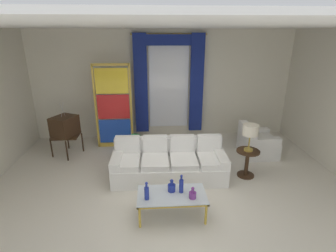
{
  "coord_description": "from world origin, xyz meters",
  "views": [
    {
      "loc": [
        -0.35,
        -4.28,
        2.93
      ],
      "look_at": [
        0.0,
        0.9,
        1.05
      ],
      "focal_mm": 28.03,
      "sensor_mm": 36.0,
      "label": 1
    }
  ],
  "objects_px": {
    "bottle_blue_decanter": "(172,187)",
    "armchair_white": "(256,144)",
    "peacock_figurine": "(135,143)",
    "round_side_table": "(247,161)",
    "bottle_ruby_flask": "(193,194)",
    "vintage_tv": "(65,127)",
    "coffee_table": "(172,196)",
    "bottle_crystal_tall": "(181,185)",
    "stained_glass_divider": "(114,108)",
    "bottle_amber_squat": "(147,192)",
    "table_lamp_brass": "(250,131)",
    "couch_white_long": "(169,163)"
  },
  "relations": [
    {
      "from": "bottle_blue_decanter",
      "to": "armchair_white",
      "type": "xyz_separation_m",
      "value": [
        2.27,
        2.07,
        -0.2
      ]
    },
    {
      "from": "peacock_figurine",
      "to": "round_side_table",
      "type": "xyz_separation_m",
      "value": [
        2.44,
        -1.43,
        0.14
      ]
    },
    {
      "from": "bottle_ruby_flask",
      "to": "vintage_tv",
      "type": "xyz_separation_m",
      "value": [
        -2.75,
        2.63,
        0.25
      ]
    },
    {
      "from": "peacock_figurine",
      "to": "bottle_ruby_flask",
      "type": "bearing_deg",
      "value": -68.57
    },
    {
      "from": "bottle_ruby_flask",
      "to": "armchair_white",
      "type": "height_order",
      "value": "armchair_white"
    },
    {
      "from": "coffee_table",
      "to": "bottle_crystal_tall",
      "type": "distance_m",
      "value": 0.24
    },
    {
      "from": "stained_glass_divider",
      "to": "round_side_table",
      "type": "height_order",
      "value": "stained_glass_divider"
    },
    {
      "from": "armchair_white",
      "to": "coffee_table",
      "type": "bearing_deg",
      "value": -136.48
    },
    {
      "from": "coffee_table",
      "to": "peacock_figurine",
      "type": "relative_size",
      "value": 1.88
    },
    {
      "from": "bottle_ruby_flask",
      "to": "bottle_amber_squat",
      "type": "bearing_deg",
      "value": 178.52
    },
    {
      "from": "bottle_crystal_tall",
      "to": "vintage_tv",
      "type": "xyz_separation_m",
      "value": [
        -2.59,
        2.46,
        0.18
      ]
    },
    {
      "from": "peacock_figurine",
      "to": "table_lamp_brass",
      "type": "relative_size",
      "value": 1.05
    },
    {
      "from": "vintage_tv",
      "to": "stained_glass_divider",
      "type": "bearing_deg",
      "value": 20.03
    },
    {
      "from": "bottle_amber_squat",
      "to": "peacock_figurine",
      "type": "bearing_deg",
      "value": 97.15
    },
    {
      "from": "coffee_table",
      "to": "table_lamp_brass",
      "type": "xyz_separation_m",
      "value": [
        1.69,
        1.17,
        0.66
      ]
    },
    {
      "from": "bottle_blue_decanter",
      "to": "bottle_ruby_flask",
      "type": "relative_size",
      "value": 1.11
    },
    {
      "from": "couch_white_long",
      "to": "vintage_tv",
      "type": "bearing_deg",
      "value": 153.62
    },
    {
      "from": "bottle_amber_squat",
      "to": "table_lamp_brass",
      "type": "height_order",
      "value": "table_lamp_brass"
    },
    {
      "from": "couch_white_long",
      "to": "stained_glass_divider",
      "type": "relative_size",
      "value": 1.07
    },
    {
      "from": "armchair_white",
      "to": "couch_white_long",
      "type": "bearing_deg",
      "value": -158.6
    },
    {
      "from": "couch_white_long",
      "to": "bottle_amber_squat",
      "type": "distance_m",
      "value": 1.48
    },
    {
      "from": "bottle_blue_decanter",
      "to": "bottle_ruby_flask",
      "type": "bearing_deg",
      "value": -34.15
    },
    {
      "from": "bottle_amber_squat",
      "to": "round_side_table",
      "type": "xyz_separation_m",
      "value": [
        2.1,
        1.28,
        -0.18
      ]
    },
    {
      "from": "vintage_tv",
      "to": "bottle_blue_decanter",
      "type": "bearing_deg",
      "value": -44.84
    },
    {
      "from": "couch_white_long",
      "to": "armchair_white",
      "type": "height_order",
      "value": "couch_white_long"
    },
    {
      "from": "coffee_table",
      "to": "bottle_blue_decanter",
      "type": "distance_m",
      "value": 0.15
    },
    {
      "from": "armchair_white",
      "to": "stained_glass_divider",
      "type": "distance_m",
      "value": 3.71
    },
    {
      "from": "coffee_table",
      "to": "couch_white_long",
      "type": "bearing_deg",
      "value": 88.03
    },
    {
      "from": "peacock_figurine",
      "to": "table_lamp_brass",
      "type": "height_order",
      "value": "table_lamp_brass"
    },
    {
      "from": "coffee_table",
      "to": "armchair_white",
      "type": "relative_size",
      "value": 1.36
    },
    {
      "from": "couch_white_long",
      "to": "coffee_table",
      "type": "bearing_deg",
      "value": -91.97
    },
    {
      "from": "round_side_table",
      "to": "stained_glass_divider",
      "type": "bearing_deg",
      "value": 149.36
    },
    {
      "from": "stained_glass_divider",
      "to": "coffee_table",
      "type": "bearing_deg",
      "value": -66.5
    },
    {
      "from": "armchair_white",
      "to": "table_lamp_brass",
      "type": "height_order",
      "value": "table_lamp_brass"
    },
    {
      "from": "coffee_table",
      "to": "peacock_figurine",
      "type": "bearing_deg",
      "value": 106.01
    },
    {
      "from": "bottle_blue_decanter",
      "to": "round_side_table",
      "type": "xyz_separation_m",
      "value": [
        1.69,
        1.08,
        -0.13
      ]
    },
    {
      "from": "armchair_white",
      "to": "stained_glass_divider",
      "type": "xyz_separation_m",
      "value": [
        -3.55,
        0.77,
        0.77
      ]
    },
    {
      "from": "bottle_blue_decanter",
      "to": "vintage_tv",
      "type": "xyz_separation_m",
      "value": [
        -2.43,
        2.42,
        0.24
      ]
    },
    {
      "from": "bottle_amber_squat",
      "to": "vintage_tv",
      "type": "height_order",
      "value": "vintage_tv"
    },
    {
      "from": "bottle_amber_squat",
      "to": "armchair_white",
      "type": "relative_size",
      "value": 0.38
    },
    {
      "from": "peacock_figurine",
      "to": "round_side_table",
      "type": "height_order",
      "value": "round_side_table"
    },
    {
      "from": "bottle_amber_squat",
      "to": "bottle_ruby_flask",
      "type": "relative_size",
      "value": 1.55
    },
    {
      "from": "couch_white_long",
      "to": "peacock_figurine",
      "type": "xyz_separation_m",
      "value": [
        -0.79,
        1.32,
        -0.09
      ]
    },
    {
      "from": "bottle_blue_decanter",
      "to": "peacock_figurine",
      "type": "bearing_deg",
      "value": 106.67
    },
    {
      "from": "bottle_blue_decanter",
      "to": "table_lamp_brass",
      "type": "distance_m",
      "value": 2.08
    },
    {
      "from": "peacock_figurine",
      "to": "table_lamp_brass",
      "type": "xyz_separation_m",
      "value": [
        2.44,
        -1.43,
        0.81
      ]
    },
    {
      "from": "bottle_blue_decanter",
      "to": "bottle_ruby_flask",
      "type": "distance_m",
      "value": 0.39
    },
    {
      "from": "bottle_blue_decanter",
      "to": "stained_glass_divider",
      "type": "bearing_deg",
      "value": 114.26
    },
    {
      "from": "coffee_table",
      "to": "bottle_ruby_flask",
      "type": "bearing_deg",
      "value": -20.89
    },
    {
      "from": "stained_glass_divider",
      "to": "bottle_crystal_tall",
      "type": "bearing_deg",
      "value": -63.55
    }
  ]
}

